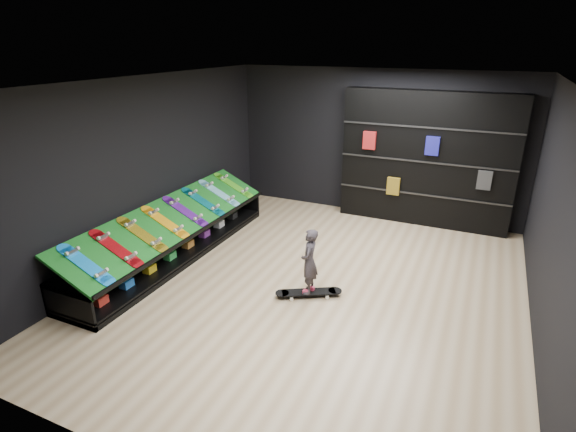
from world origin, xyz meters
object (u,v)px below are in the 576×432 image
at_px(display_rack, 175,242).
at_px(floor_skateboard, 309,294).
at_px(back_shelving, 426,160).
at_px(child, 309,273).

distance_m(display_rack, floor_skateboard, 2.64).
xyz_separation_m(back_shelving, floor_skateboard, (-1.00, -3.63, -1.27)).
bearing_deg(display_rack, child, -6.68).
relative_size(display_rack, floor_skateboard, 4.59).
bearing_deg(floor_skateboard, child, -29.37).
bearing_deg(back_shelving, floor_skateboard, -105.47).
bearing_deg(back_shelving, child, -105.47).
xyz_separation_m(back_shelving, child, (-1.00, -3.63, -0.93)).
xyz_separation_m(display_rack, back_shelving, (3.61, 3.32, 1.07)).
distance_m(back_shelving, floor_skateboard, 3.97).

